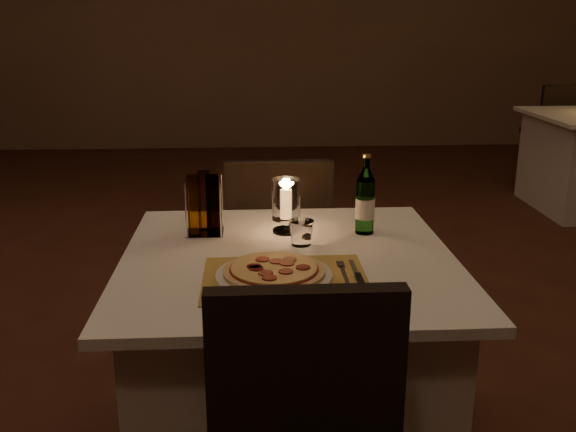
{
  "coord_description": "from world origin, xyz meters",
  "views": [
    {
      "loc": [
        0.14,
        -2.38,
        1.42
      ],
      "look_at": [
        0.24,
        -0.55,
        0.86
      ],
      "focal_mm": 40.0,
      "sensor_mm": 36.0,
      "label": 1
    }
  ],
  "objects": [
    {
      "name": "wall_back",
      "position": [
        0.0,
        5.01,
        1.5
      ],
      "size": [
        8.0,
        0.02,
        3.0
      ],
      "primitive_type": "cube",
      "color": "#88674F",
      "rests_on": "ground"
    },
    {
      "name": "placemat",
      "position": [
        0.22,
        -0.75,
        0.74
      ],
      "size": [
        0.45,
        0.34,
        0.0
      ],
      "primitive_type": "cube",
      "color": "#AF8C3C",
      "rests_on": "main_table"
    },
    {
      "name": "tumbler",
      "position": [
        0.29,
        -0.47,
        0.78
      ],
      "size": [
        0.08,
        0.08,
        0.08
      ],
      "primitive_type": null,
      "color": "white",
      "rests_on": "main_table"
    },
    {
      "name": "cruet_caddy",
      "position": [
        -0.02,
        -0.35,
        0.84
      ],
      "size": [
        0.12,
        0.12,
        0.21
      ],
      "color": "white",
      "rests_on": "main_table"
    },
    {
      "name": "hurricane_candle",
      "position": [
        0.25,
        -0.34,
        0.85
      ],
      "size": [
        0.09,
        0.09,
        0.18
      ],
      "color": "white",
      "rests_on": "main_table"
    },
    {
      "name": "fork",
      "position": [
        0.39,
        -0.72,
        0.75
      ],
      "size": [
        0.02,
        0.18,
        0.0
      ],
      "color": "silver",
      "rests_on": "placemat"
    },
    {
      "name": "chair_far",
      "position": [
        0.24,
        0.14,
        0.55
      ],
      "size": [
        0.42,
        0.42,
        0.9
      ],
      "color": "black",
      "rests_on": "ground"
    },
    {
      "name": "floor",
      "position": [
        0.0,
        0.0,
        -0.01
      ],
      "size": [
        8.0,
        10.0,
        0.02
      ],
      "primitive_type": "cube",
      "color": "#4B2518",
      "rests_on": "ground"
    },
    {
      "name": "main_table",
      "position": [
        0.24,
        -0.57,
        0.37
      ],
      "size": [
        1.0,
        1.0,
        0.74
      ],
      "color": "white",
      "rests_on": "ground"
    },
    {
      "name": "plate",
      "position": [
        0.19,
        -0.75,
        0.75
      ],
      "size": [
        0.32,
        0.32,
        0.01
      ],
      "primitive_type": "cylinder",
      "color": "white",
      "rests_on": "placemat"
    },
    {
      "name": "water_bottle",
      "position": [
        0.51,
        -0.36,
        0.85
      ],
      "size": [
        0.06,
        0.06,
        0.27
      ],
      "color": "#579B53",
      "rests_on": "main_table"
    },
    {
      "name": "neighbor_chair_rb",
      "position": [
        2.8,
        3.02,
        0.55
      ],
      "size": [
        0.42,
        0.42,
        0.9
      ],
      "color": "black",
      "rests_on": "ground"
    },
    {
      "name": "pizza",
      "position": [
        0.19,
        -0.75,
        0.77
      ],
      "size": [
        0.28,
        0.28,
        0.02
      ],
      "color": "#D8B77F",
      "rests_on": "plate"
    },
    {
      "name": "knife",
      "position": [
        0.42,
        -0.78,
        0.75
      ],
      "size": [
        0.02,
        0.22,
        0.01
      ],
      "color": "black",
      "rests_on": "placemat"
    }
  ]
}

